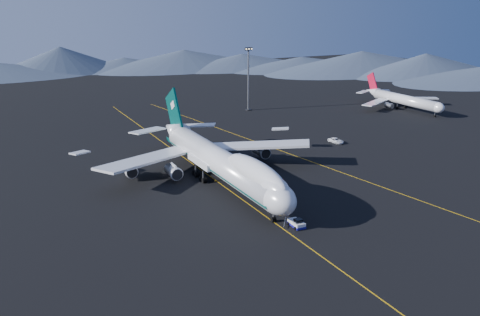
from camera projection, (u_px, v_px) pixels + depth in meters
name	position (u px, v px, depth m)	size (l,w,h in m)	color
ground	(220.00, 183.00, 131.98)	(500.00, 500.00, 0.00)	black
taxiway_line_main	(220.00, 183.00, 131.97)	(0.25, 220.00, 0.01)	#CD930C
taxiway_line_side	(301.00, 158.00, 153.33)	(0.25, 200.00, 0.01)	#CD930C
boeing_747	(220.00, 161.00, 130.35)	(59.62, 72.43, 19.37)	silver
pushback_tug	(296.00, 224.00, 106.81)	(2.48, 4.19, 1.80)	silver
second_jet	(402.00, 100.00, 221.13)	(40.14, 45.35, 12.91)	silver
service_van	(336.00, 141.00, 169.11)	(2.57, 5.57, 1.55)	white
floodlight_mast	(248.00, 79.00, 215.96)	(3.14, 2.35, 25.39)	black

